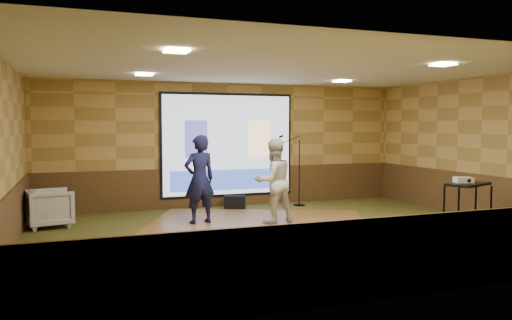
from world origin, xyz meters
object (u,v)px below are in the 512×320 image
object	(u,v)px
projector_screen	(228,146)
av_table	(468,198)
mic_stand	(297,186)
duffel_bag	(235,202)
projector	(463,180)
banquet_chair	(50,208)
dance_floor	(258,224)
player_right	(274,181)
player_left	(199,179)

from	to	relation	value
projector_screen	av_table	xyz separation A→B (m)	(3.25, -4.44, -0.83)
mic_stand	duffel_bag	bearing A→B (deg)	176.26
projector_screen	av_table	world-z (taller)	projector_screen
projector	duffel_bag	distance (m)	5.15
av_table	banquet_chair	distance (m)	7.93
dance_floor	projector	xyz separation A→B (m)	(3.31, -1.93, 0.96)
player_right	projector	world-z (taller)	player_right
projector_screen	player_left	size ratio (longest dim) A/B	1.89
player_right	banquet_chair	world-z (taller)	player_right
projector_screen	player_left	distance (m)	2.41
player_right	projector	bearing A→B (deg)	138.83
dance_floor	av_table	bearing A→B (deg)	-30.65
projector_screen	player_left	xyz separation A→B (m)	(-1.20, -2.01, -0.56)
dance_floor	player_left	world-z (taller)	player_left
projector_screen	duffel_bag	distance (m)	1.38
projector_screen	banquet_chair	xyz separation A→B (m)	(-4.00, -1.25, -1.10)
player_right	projector	distance (m)	3.55
dance_floor	duffel_bag	bearing A→B (deg)	85.82
projector	banquet_chair	bearing A→B (deg)	177.94
player_right	banquet_chair	distance (m)	4.40
banquet_chair	mic_stand	bearing A→B (deg)	-93.97
player_right	mic_stand	size ratio (longest dim) A/B	0.96
dance_floor	player_left	distance (m)	1.47
projector_screen	projector	xyz separation A→B (m)	(3.20, -4.38, -0.50)
projector_screen	av_table	bearing A→B (deg)	-53.83
projector	player_right	bearing A→B (deg)	169.66
projector_screen	banquet_chair	bearing A→B (deg)	-162.69
duffel_bag	projector	bearing A→B (deg)	-51.54
dance_floor	mic_stand	xyz separation A→B (m)	(1.72, 1.91, 0.48)
projector_screen	mic_stand	world-z (taller)	projector_screen
duffel_bag	dance_floor	bearing A→B (deg)	-94.18
projector	projector_screen	bearing A→B (deg)	147.59
mic_stand	duffel_bag	world-z (taller)	mic_stand
player_left	duffel_bag	xyz separation A→B (m)	(1.24, 1.61, -0.76)
mic_stand	duffel_bag	size ratio (longest dim) A/B	3.53
player_right	av_table	xyz separation A→B (m)	(3.07, -1.93, -0.23)
player_left	mic_stand	distance (m)	3.19
av_table	duffel_bag	size ratio (longest dim) A/B	1.86
player_left	av_table	world-z (taller)	player_left
player_left	banquet_chair	distance (m)	2.95
projector_screen	duffel_bag	size ratio (longest dim) A/B	6.67
mic_stand	av_table	bearing A→B (deg)	-65.80
dance_floor	duffel_bag	distance (m)	2.06
av_table	projector	size ratio (longest dim) A/B	3.04
dance_floor	av_table	size ratio (longest dim) A/B	4.64
player_right	av_table	distance (m)	3.63
projector	duffel_bag	bearing A→B (deg)	149.94
player_right	duffel_bag	world-z (taller)	player_right
duffel_bag	banquet_chair	bearing A→B (deg)	-168.16
dance_floor	mic_stand	size ratio (longest dim) A/B	2.45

